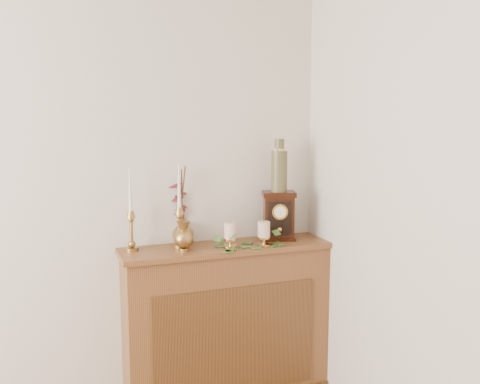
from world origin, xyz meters
name	(u,v)px	position (x,y,z in m)	size (l,w,h in m)	color
console_shelf	(227,326)	(1.40, 2.10, 0.44)	(1.24, 0.34, 0.93)	brown
candlestick_left	(131,224)	(0.86, 2.15, 1.08)	(0.08, 0.08, 0.46)	#A27E40
candlestick_center	(180,221)	(1.13, 2.13, 1.09)	(0.08, 0.08, 0.48)	#A27E40
bud_vase	(184,236)	(1.13, 2.04, 1.01)	(0.11, 0.11, 0.17)	#A27E40
ginger_jar	(180,208)	(1.16, 2.24, 1.14)	(0.18, 0.20, 0.46)	#A27E40
pillar_candle_left	(230,234)	(1.40, 2.03, 1.01)	(0.08, 0.08, 0.15)	#C99146
pillar_candle_right	(264,232)	(1.59, 2.00, 1.01)	(0.08, 0.08, 0.15)	#C99146
ivy_garland	(247,244)	(1.50, 2.03, 0.94)	(0.47, 0.24, 0.09)	#375F24
mantel_clock	(279,216)	(1.74, 2.12, 1.07)	(0.23, 0.19, 0.29)	black
ceramic_vase	(279,168)	(1.74, 2.13, 1.36)	(0.10, 0.10, 0.31)	#183027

